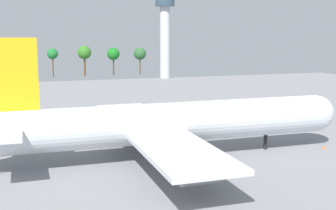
{
  "coord_description": "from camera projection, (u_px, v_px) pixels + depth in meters",
  "views": [
    {
      "loc": [
        -22.18,
        -67.62,
        20.77
      ],
      "look_at": [
        0.0,
        0.0,
        9.06
      ],
      "focal_mm": 46.79,
      "sensor_mm": 36.0,
      "label": 1
    }
  ],
  "objects": [
    {
      "name": "ground_plane",
      "position": [
        168.0,
        158.0,
        73.59
      ],
      "size": [
        256.73,
        256.73,
        0.0
      ],
      "primitive_type": "plane",
      "color": "gray"
    },
    {
      "name": "cargo_airplane",
      "position": [
        167.0,
        123.0,
        72.59
      ],
      "size": [
        64.18,
        50.68,
        20.14
      ],
      "color": "silver",
      "rests_on": "ground_plane"
    },
    {
      "name": "safety_cone_nose",
      "position": [
        324.0,
        147.0,
        79.57
      ],
      "size": [
        0.5,
        0.5,
        0.72
      ],
      "primitive_type": "cone",
      "color": "orange",
      "rests_on": "ground_plane"
    },
    {
      "name": "control_tower",
      "position": [
        165.0,
        29.0,
        201.37
      ],
      "size": [
        8.87,
        8.87,
        37.38
      ],
      "color": "silver",
      "rests_on": "ground_plane"
    },
    {
      "name": "tree_line_backdrop",
      "position": [
        57.0,
        54.0,
        209.72
      ],
      "size": [
        93.59,
        7.14,
        15.64
      ],
      "color": "#51381E",
      "rests_on": "ground_plane"
    }
  ]
}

